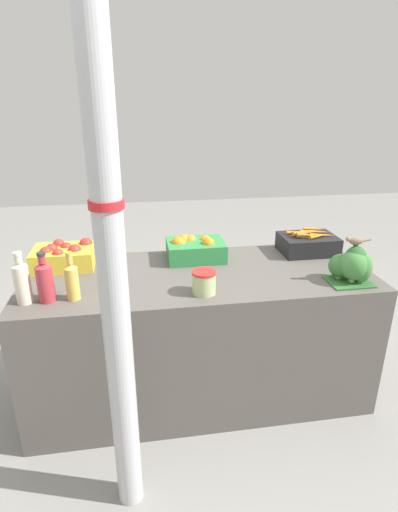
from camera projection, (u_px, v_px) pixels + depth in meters
ground_plane at (199, 387)px, 2.49m from camera, size 10.00×10.00×0.00m
market_table at (199, 333)px, 2.35m from camera, size 1.90×0.77×0.78m
support_pole at (109, 236)px, 1.36m from camera, size 0.12×0.12×2.47m
apple_crate at (64, 256)px, 2.27m from camera, size 0.34×0.25×0.14m
orange_crate at (195, 249)px, 2.39m from camera, size 0.34×0.25×0.15m
carrot_crate at (308, 243)px, 2.49m from camera, size 0.34×0.25×0.15m
broccoli_pile at (353, 265)px, 2.06m from camera, size 0.22×0.19×0.20m
juice_bottle_cloudy at (22, 281)px, 1.85m from camera, size 0.07×0.07×0.25m
juice_bottle_ruby at (45, 281)px, 1.86m from camera, size 0.08×0.08×0.25m
juice_bottle_golden at (72, 280)px, 1.88m from camera, size 0.06×0.06×0.24m
pickle_jar at (204, 282)px, 1.96m from camera, size 0.12×0.12×0.12m
sparrow_bird at (355, 241)px, 2.02m from camera, size 0.14×0.04×0.05m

